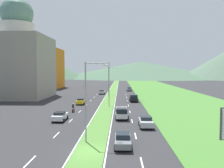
# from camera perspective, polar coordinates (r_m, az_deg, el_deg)

# --- Properties ---
(ground_plane) EXTENTS (600.00, 600.00, 0.00)m
(ground_plane) POSITION_cam_1_polar(r_m,az_deg,el_deg) (24.58, -5.63, -16.40)
(ground_plane) COLOR #2D2D30
(grass_median) EXTENTS (3.20, 240.00, 0.06)m
(grass_median) POSITION_cam_1_polar(r_m,az_deg,el_deg) (83.40, -0.09, -2.43)
(grass_median) COLOR #518438
(grass_median) RESTS_ON ground_plane
(grass_verge_right) EXTENTS (24.00, 240.00, 0.06)m
(grass_verge_right) POSITION_cam_1_polar(r_m,az_deg,el_deg) (85.15, 13.91, -2.41)
(grass_verge_right) COLOR #477F33
(grass_verge_right) RESTS_ON ground_plane
(lane_dash_left_2) EXTENTS (0.16, 2.80, 0.01)m
(lane_dash_left_2) POSITION_cam_1_polar(r_m,az_deg,el_deg) (23.35, -19.72, -17.64)
(lane_dash_left_2) COLOR silver
(lane_dash_left_2) RESTS_ON ground_plane
(lane_dash_left_3) EXTENTS (0.16, 2.80, 0.01)m
(lane_dash_left_3) POSITION_cam_1_polar(r_m,az_deg,el_deg) (31.14, -13.67, -12.22)
(lane_dash_left_3) COLOR silver
(lane_dash_left_3) RESTS_ON ground_plane
(lane_dash_left_4) EXTENTS (0.16, 2.80, 0.01)m
(lane_dash_left_4) POSITION_cam_1_polar(r_m,az_deg,el_deg) (39.29, -10.21, -8.94)
(lane_dash_left_4) COLOR silver
(lane_dash_left_4) RESTS_ON ground_plane
(lane_dash_left_5) EXTENTS (0.16, 2.80, 0.01)m
(lane_dash_left_5) POSITION_cam_1_polar(r_m,az_deg,el_deg) (47.62, -7.98, -6.78)
(lane_dash_left_5) COLOR silver
(lane_dash_left_5) RESTS_ON ground_plane
(lane_dash_left_6) EXTENTS (0.16, 2.80, 0.01)m
(lane_dash_left_6) POSITION_cam_1_polar(r_m,az_deg,el_deg) (56.04, -6.43, -5.25)
(lane_dash_left_6) COLOR silver
(lane_dash_left_6) RESTS_ON ground_plane
(lane_dash_left_7) EXTENTS (0.16, 2.80, 0.01)m
(lane_dash_left_7) POSITION_cam_1_polar(r_m,az_deg,el_deg) (64.52, -5.29, -4.13)
(lane_dash_left_7) COLOR silver
(lane_dash_left_7) RESTS_ON ground_plane
(lane_dash_left_8) EXTENTS (0.16, 2.80, 0.01)m
(lane_dash_left_8) POSITION_cam_1_polar(r_m,az_deg,el_deg) (73.04, -4.42, -3.26)
(lane_dash_left_8) COLOR silver
(lane_dash_left_8) RESTS_ON ground_plane
(lane_dash_left_9) EXTENTS (0.16, 2.80, 0.01)m
(lane_dash_left_9) POSITION_cam_1_polar(r_m,az_deg,el_deg) (81.59, -3.73, -2.58)
(lane_dash_left_9) COLOR silver
(lane_dash_left_9) RESTS_ON ground_plane
(lane_dash_right_2) EXTENTS (0.16, 2.80, 0.01)m
(lane_dash_right_2) POSITION_cam_1_polar(r_m,az_deg,el_deg) (21.93, 7.44, -18.88)
(lane_dash_right_2) COLOR silver
(lane_dash_right_2) RESTS_ON ground_plane
(lane_dash_right_3) EXTENTS (0.16, 2.80, 0.01)m
(lane_dash_right_3) POSITION_cam_1_polar(r_m,az_deg,el_deg) (30.09, 5.87, -12.69)
(lane_dash_right_3) COLOR silver
(lane_dash_right_3) RESTS_ON ground_plane
(lane_dash_right_4) EXTENTS (0.16, 2.80, 0.01)m
(lane_dash_right_4) POSITION_cam_1_polar(r_m,az_deg,el_deg) (38.46, 5.01, -9.16)
(lane_dash_right_4) COLOR silver
(lane_dash_right_4) RESTS_ON ground_plane
(lane_dash_right_5) EXTENTS (0.16, 2.80, 0.01)m
(lane_dash_right_5) POSITION_cam_1_polar(r_m,az_deg,el_deg) (46.94, 4.47, -6.90)
(lane_dash_right_5) COLOR silver
(lane_dash_right_5) RESTS_ON ground_plane
(lane_dash_right_6) EXTENTS (0.16, 2.80, 0.01)m
(lane_dash_right_6) POSITION_cam_1_polar(r_m,az_deg,el_deg) (55.46, 4.10, -5.33)
(lane_dash_right_6) COLOR silver
(lane_dash_right_6) RESTS_ON ground_plane
(lane_dash_right_7) EXTENTS (0.16, 2.80, 0.01)m
(lane_dash_right_7) POSITION_cam_1_polar(r_m,az_deg,el_deg) (64.02, 3.83, -4.18)
(lane_dash_right_7) COLOR silver
(lane_dash_right_7) RESTS_ON ground_plane
(lane_dash_right_8) EXTENTS (0.16, 2.80, 0.01)m
(lane_dash_right_8) POSITION_cam_1_polar(r_m,az_deg,el_deg) (72.60, 3.62, -3.30)
(lane_dash_right_8) COLOR silver
(lane_dash_right_8) RESTS_ON ground_plane
(lane_dash_right_9) EXTENTS (0.16, 2.80, 0.01)m
(lane_dash_right_9) POSITION_cam_1_polar(r_m,az_deg,el_deg) (81.19, 3.46, -2.61)
(lane_dash_right_9) COLOR silver
(lane_dash_right_9) RESTS_ON ground_plane
(edge_line_median_left) EXTENTS (0.16, 240.00, 0.01)m
(edge_line_median_left) POSITION_cam_1_polar(r_m,az_deg,el_deg) (83.49, -1.29, -2.44)
(edge_line_median_left) COLOR silver
(edge_line_median_left) RESTS_ON ground_plane
(edge_line_median_right) EXTENTS (0.16, 240.00, 0.01)m
(edge_line_median_right) POSITION_cam_1_polar(r_m,az_deg,el_deg) (83.35, 1.11, -2.45)
(edge_line_median_right) COLOR silver
(edge_line_median_right) RESTS_ON ground_plane
(domed_building) EXTENTS (18.57, 18.57, 30.75)m
(domed_building) POSITION_cam_1_polar(r_m,az_deg,el_deg) (76.97, -22.36, 5.81)
(domed_building) COLOR #9E9384
(domed_building) RESTS_ON ground_plane
(midrise_colored) EXTENTS (17.55, 17.55, 18.97)m
(midrise_colored) POSITION_cam_1_polar(r_m,az_deg,el_deg) (116.04, -16.96, 3.70)
(midrise_colored) COLOR orange
(midrise_colored) RESTS_ON ground_plane
(hill_far_left) EXTENTS (136.14, 136.14, 35.35)m
(hill_far_left) POSITION_cam_1_polar(r_m,az_deg,el_deg) (274.28, -20.70, 4.99)
(hill_far_left) COLOR #47664C
(hill_far_left) RESTS_ON ground_plane
(hill_far_center) EXTENTS (212.69, 212.69, 20.49)m
(hill_far_center) POSITION_cam_1_polar(r_m,az_deg,el_deg) (299.90, 7.08, 3.58)
(hill_far_center) COLOR #47664C
(hill_far_center) RESTS_ON ground_plane
(street_lamp_near) EXTENTS (2.70, 0.34, 9.29)m
(street_lamp_near) POSITION_cam_1_polar(r_m,az_deg,el_deg) (26.46, -5.97, -3.16)
(street_lamp_near) COLOR #99999E
(street_lamp_near) RESTS_ON ground_plane
(street_lamp_mid) EXTENTS (3.12, 0.31, 10.27)m
(street_lamp_mid) POSITION_cam_1_polar(r_m,az_deg,el_deg) (52.75, -1.08, 0.64)
(street_lamp_mid) COLOR #99999E
(street_lamp_mid) RESTS_ON ground_plane
(street_lamp_far) EXTENTS (3.49, 0.48, 9.50)m
(street_lamp_far) POSITION_cam_1_polar(r_m,az_deg,el_deg) (79.37, -0.58, 1.25)
(street_lamp_far) COLOR #99999E
(street_lamp_far) RESTS_ON ground_plane
(car_0) EXTENTS (1.88, 4.20, 1.47)m
(car_0) POSITION_cam_1_polar(r_m,az_deg,el_deg) (25.75, 2.70, -13.72)
(car_0) COLOR slate
(car_0) RESTS_ON ground_plane
(car_1) EXTENTS (2.02, 4.20, 1.55)m
(car_1) POSITION_cam_1_polar(r_m,az_deg,el_deg) (95.00, 4.29, -1.29)
(car_1) COLOR slate
(car_1) RESTS_ON ground_plane
(car_2) EXTENTS (2.00, 4.22, 1.49)m
(car_2) POSITION_cam_1_polar(r_m,az_deg,el_deg) (39.47, -12.81, -7.78)
(car_2) COLOR silver
(car_2) RESTS_ON ground_plane
(car_3) EXTENTS (1.89, 4.40, 1.51)m
(car_3) POSITION_cam_1_polar(r_m,az_deg,el_deg) (57.64, -7.74, -4.25)
(car_3) COLOR yellow
(car_3) RESTS_ON ground_plane
(car_4) EXTENTS (2.04, 4.43, 1.48)m
(car_4) POSITION_cam_1_polar(r_m,az_deg,el_deg) (82.24, -2.52, -2.00)
(car_4) COLOR #B2B2B7
(car_4) RESTS_ON ground_plane
(car_5) EXTENTS (2.02, 4.02, 1.57)m
(car_5) POSITION_cam_1_polar(r_m,az_deg,el_deg) (34.53, 8.43, -9.27)
(car_5) COLOR #B2B2B7
(car_5) RESTS_ON ground_plane
(pickup_truck_0) EXTENTS (2.18, 5.40, 2.00)m
(pickup_truck_0) POSITION_cam_1_polar(r_m,az_deg,el_deg) (62.37, 5.40, -3.48)
(pickup_truck_0) COLOR black
(pickup_truck_0) RESTS_ON ground_plane
(pickup_truck_1) EXTENTS (2.18, 5.40, 2.00)m
(pickup_truck_1) POSITION_cam_1_polar(r_m,az_deg,el_deg) (40.11, 2.42, -7.21)
(pickup_truck_1) COLOR silver
(pickup_truck_1) RESTS_ON ground_plane
(motorcycle_rider) EXTENTS (0.36, 2.00, 1.80)m
(motorcycle_rider) POSITION_cam_1_polar(r_m,az_deg,el_deg) (47.11, -9.62, -5.98)
(motorcycle_rider) COLOR black
(motorcycle_rider) RESTS_ON ground_plane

